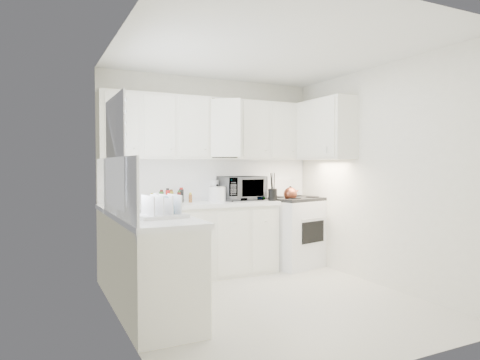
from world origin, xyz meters
TOP-DOWN VIEW (x-y plane):
  - floor at (0.00, 0.00)m, footprint 3.20×3.20m
  - ceiling at (0.00, 0.00)m, footprint 3.20×3.20m
  - wall_back at (0.00, 1.60)m, footprint 3.00×0.00m
  - wall_front at (0.00, -1.60)m, footprint 3.00×0.00m
  - wall_left at (-1.50, 0.00)m, footprint 0.00×3.20m
  - wall_right at (1.50, 0.00)m, footprint 0.00×3.20m
  - window_blinds at (-1.48, 0.35)m, footprint 0.06×0.96m
  - lower_cabinets_back at (-0.39, 1.30)m, footprint 2.22×0.60m
  - lower_cabinets_left at (-1.20, 0.20)m, footprint 0.60×1.60m
  - countertop_back at (-0.39, 1.29)m, footprint 2.24×0.64m
  - countertop_left at (-1.19, 0.20)m, footprint 0.64×1.62m
  - backsplash_back at (0.00, 1.59)m, footprint 2.98×0.02m
  - backsplash_left at (-1.49, 0.20)m, footprint 0.02×1.60m
  - upper_cabinets_back at (0.00, 1.44)m, footprint 3.00×0.33m
  - upper_cabinets_right at (1.33, 0.82)m, footprint 0.33×0.90m
  - sink at (-1.19, 0.55)m, footprint 0.42×0.38m
  - stove at (1.14, 1.25)m, footprint 0.94×0.83m
  - tea_kettle at (0.96, 1.09)m, footprint 0.26×0.24m
  - frying_pan at (1.32, 1.41)m, footprint 0.37×0.51m
  - microwave at (0.37, 1.40)m, footprint 0.60×0.36m
  - rice_cooker at (-0.03, 1.32)m, footprint 0.26×0.26m
  - paper_towel at (0.02, 1.52)m, footprint 0.12×0.12m
  - utensil_crock at (0.68, 1.10)m, footprint 0.16×0.16m
  - dish_rack at (-1.16, -0.03)m, footprint 0.47×0.38m
  - spice_left_0 at (-0.85, 1.42)m, footprint 0.06×0.06m
  - spice_left_1 at (-0.78, 1.33)m, footprint 0.06×0.06m
  - spice_left_2 at (-0.70, 1.42)m, footprint 0.06×0.06m
  - spice_left_3 at (-0.62, 1.33)m, footprint 0.06×0.06m
  - spice_left_4 at (-0.55, 1.42)m, footprint 0.06×0.06m
  - spice_left_5 at (-0.47, 1.33)m, footprint 0.06×0.06m
  - spice_left_6 at (-0.40, 1.42)m, footprint 0.06×0.06m
  - sauce_right_0 at (0.58, 1.46)m, footprint 0.06×0.06m
  - sauce_right_1 at (0.64, 1.40)m, footprint 0.06×0.06m
  - sauce_right_2 at (0.69, 1.46)m, footprint 0.06×0.06m

SIDE VIEW (x-z plane):
  - floor at x=0.00m, z-range 0.00..0.00m
  - lower_cabinets_back at x=-0.39m, z-range 0.00..0.90m
  - lower_cabinets_left at x=-1.20m, z-range 0.00..0.90m
  - stove at x=1.14m, z-range 0.00..1.24m
  - countertop_back at x=-0.39m, z-range 0.90..0.95m
  - countertop_left at x=-1.19m, z-range 0.90..0.95m
  - frying_pan at x=1.32m, z-range 0.95..0.99m
  - spice_left_0 at x=-0.85m, z-range 0.95..1.08m
  - spice_left_1 at x=-0.78m, z-range 0.95..1.08m
  - spice_left_2 at x=-0.70m, z-range 0.95..1.08m
  - spice_left_3 at x=-0.62m, z-range 0.95..1.08m
  - spice_left_4 at x=-0.55m, z-range 0.95..1.08m
  - spice_left_5 at x=-0.47m, z-range 0.95..1.08m
  - spice_left_6 at x=-0.40m, z-range 0.95..1.08m
  - sauce_right_0 at x=0.58m, z-range 0.95..1.14m
  - sauce_right_1 at x=0.64m, z-range 0.95..1.14m
  - sauce_right_2 at x=0.69m, z-range 0.95..1.14m
  - tea_kettle at x=0.96m, z-range 0.94..1.15m
  - rice_cooker at x=-0.03m, z-range 0.95..1.18m
  - dish_rack at x=-1.16m, z-range 0.95..1.19m
  - sink at x=-1.19m, z-range 0.92..1.22m
  - paper_towel at x=0.02m, z-range 0.95..1.22m
  - utensil_crock at x=0.68m, z-range 0.95..1.34m
  - microwave at x=0.37m, z-range 0.95..1.35m
  - backsplash_back at x=0.00m, z-range 0.95..1.50m
  - backsplash_left at x=-1.49m, z-range 0.95..1.50m
  - wall_back at x=0.00m, z-range -0.20..2.80m
  - wall_front at x=0.00m, z-range -0.20..2.80m
  - wall_left at x=-1.50m, z-range -0.30..2.90m
  - wall_right at x=1.50m, z-range -0.30..2.90m
  - upper_cabinets_back at x=0.00m, z-range 1.10..1.90m
  - upper_cabinets_right at x=1.33m, z-range 1.10..1.90m
  - window_blinds at x=-1.48m, z-range 1.02..2.08m
  - ceiling at x=0.00m, z-range 2.60..2.60m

